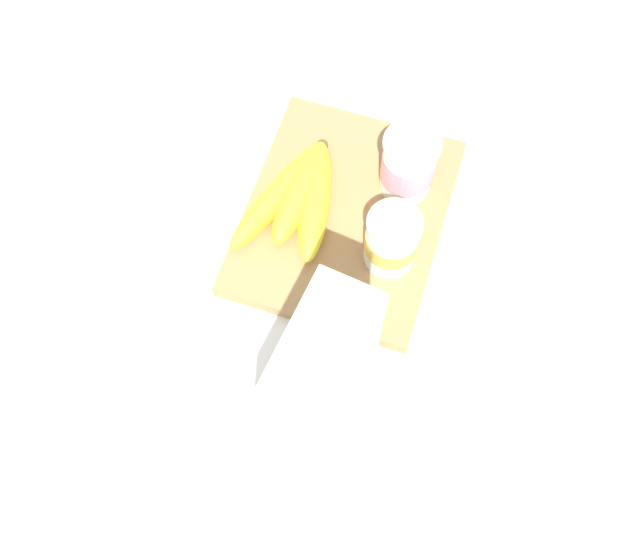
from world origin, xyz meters
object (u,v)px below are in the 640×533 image
at_px(cutting_board, 345,217).
at_px(yogurt_cup_front, 408,165).
at_px(yogurt_cup_back, 392,240).
at_px(banana_bunch, 298,196).
at_px(spoon, 322,83).
at_px(cereal_box, 307,424).

distance_m(cutting_board, yogurt_cup_front, 0.10).
bearing_deg(yogurt_cup_front, cutting_board, -44.13).
bearing_deg(yogurt_cup_back, banana_bunch, -105.30).
bearing_deg(yogurt_cup_front, yogurt_cup_back, 4.61).
bearing_deg(yogurt_cup_back, spoon, -145.60).
distance_m(banana_bunch, spoon, 0.20).
xyz_separation_m(cutting_board, yogurt_cup_front, (-0.06, 0.06, 0.06)).
xyz_separation_m(cereal_box, spoon, (-0.48, -0.14, -0.14)).
bearing_deg(cutting_board, spoon, -154.51).
distance_m(cutting_board, cereal_box, 0.32).
height_order(cutting_board, banana_bunch, banana_bunch).
bearing_deg(cereal_box, yogurt_cup_back, -177.24).
bearing_deg(cutting_board, yogurt_cup_front, 135.87).
distance_m(cutting_board, yogurt_cup_back, 0.09).
distance_m(yogurt_cup_front, yogurt_cup_back, 0.10).
height_order(cutting_board, yogurt_cup_front, yogurt_cup_front).
height_order(cutting_board, cereal_box, cereal_box).
relative_size(yogurt_cup_front, yogurt_cup_back, 1.11).
bearing_deg(cutting_board, yogurt_cup_back, 59.11).
distance_m(yogurt_cup_back, banana_bunch, 0.13).
bearing_deg(cereal_box, banana_bunch, -152.09).
height_order(yogurt_cup_back, banana_bunch, yogurt_cup_back).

